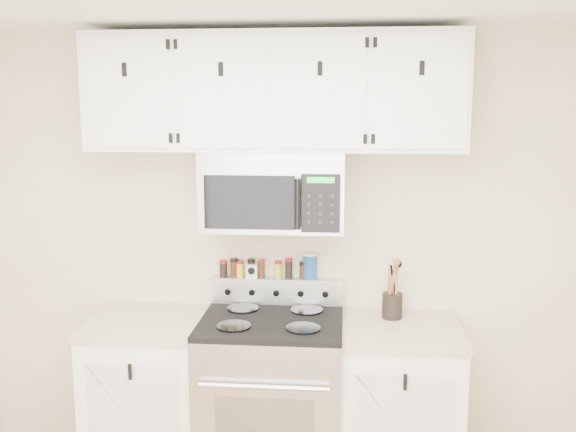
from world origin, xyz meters
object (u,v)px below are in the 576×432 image
at_px(microwave, 274,190).
at_px(range, 272,399).
at_px(utensil_crock, 392,304).
at_px(salt_canister, 310,266).

bearing_deg(microwave, range, -90.23).
relative_size(range, utensil_crock, 3.37).
bearing_deg(salt_canister, microwave, -140.51).
bearing_deg(salt_canister, utensil_crock, -14.67).
bearing_deg(utensil_crock, microwave, -177.00).
bearing_deg(utensil_crock, range, -166.14).
relative_size(range, salt_canister, 7.37).
relative_size(microwave, utensil_crock, 2.33).
distance_m(range, microwave, 1.15).
xyz_separation_m(range, utensil_crock, (0.65, 0.16, 0.52)).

